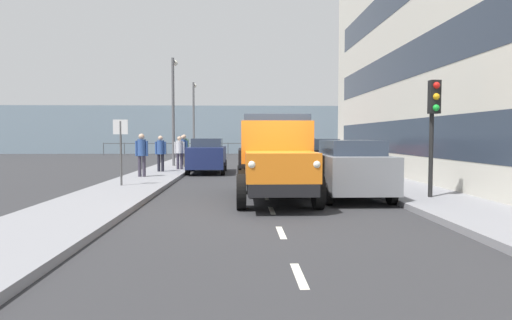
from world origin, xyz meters
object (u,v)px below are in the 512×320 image
pedestrian_by_lamp (161,150)px  truck_vintage_orange (276,160)px  car_black_kerbside_1 (316,158)px  traffic_light_near (433,113)px  pedestrian_couple_a (180,150)px  lamp_post_promenade (174,101)px  car_grey_kerbside_near (349,168)px  pedestrian_couple_b (183,148)px  car_red_kerbside_2 (298,153)px  pedestrian_near_railing (142,151)px  car_navy_oppositeside_0 (207,155)px  lamp_post_far (194,112)px  pedestrian_strolling (184,147)px  street_sign (121,141)px

pedestrian_by_lamp → truck_vintage_orange: bearing=117.9°
car_black_kerbside_1 → traffic_light_near: 7.37m
pedestrian_couple_a → lamp_post_promenade: lamp_post_promenade is taller
car_grey_kerbside_near → pedestrian_couple_b: size_ratio=2.31×
car_red_kerbside_2 → pedestrian_near_railing: 9.42m
pedestrian_couple_b → lamp_post_promenade: 3.13m
car_navy_oppositeside_0 → pedestrian_couple_b: (1.46, -1.99, 0.27)m
car_navy_oppositeside_0 → lamp_post_far: lamp_post_far is taller
car_navy_oppositeside_0 → traffic_light_near: bearing=123.9°
car_black_kerbside_1 → car_navy_oppositeside_0: same height
pedestrian_by_lamp → lamp_post_far: 14.09m
pedestrian_strolling → car_grey_kerbside_near: bearing=115.7°
pedestrian_near_railing → street_sign: street_sign is taller
car_red_kerbside_2 → car_navy_oppositeside_0: (4.85, 2.33, -0.00)m
pedestrian_strolling → lamp_post_far: size_ratio=0.30×
pedestrian_by_lamp → street_sign: street_sign is taller
car_red_kerbside_2 → lamp_post_far: (6.85, -10.66, 2.78)m
car_navy_oppositeside_0 → pedestrian_couple_b: 2.48m
car_black_kerbside_1 → pedestrian_strolling: pedestrian_strolling is taller
pedestrian_couple_b → traffic_light_near: size_ratio=0.54×
pedestrian_near_railing → pedestrian_couple_a: (-1.00, -4.18, -0.07)m
truck_vintage_orange → pedestrian_couple_b: size_ratio=3.26×
pedestrian_by_lamp → traffic_light_near: bearing=133.9°
lamp_post_far → pedestrian_by_lamp: bearing=89.3°
car_red_kerbside_2 → lamp_post_far: 12.97m
truck_vintage_orange → car_red_kerbside_2: bearing=-100.2°
car_black_kerbside_1 → car_red_kerbside_2: same height
pedestrian_couple_a → pedestrian_by_lamp: bearing=63.5°
car_navy_oppositeside_0 → pedestrian_near_railing: (2.45, 3.62, 0.31)m
car_grey_kerbside_near → lamp_post_promenade: lamp_post_promenade is taller
car_red_kerbside_2 → street_sign: (7.28, 9.26, 0.79)m
pedestrian_strolling → pedestrian_by_lamp: bearing=84.4°
pedestrian_couple_b → traffic_light_near: traffic_light_near is taller
pedestrian_by_lamp → pedestrian_strolling: pedestrian_strolling is taller
truck_vintage_orange → lamp_post_promenade: lamp_post_promenade is taller
pedestrian_couple_a → pedestrian_strolling: (0.22, -3.62, 0.07)m
lamp_post_far → car_red_kerbside_2: bearing=122.7°
car_black_kerbside_1 → pedestrian_near_railing: pedestrian_near_railing is taller
truck_vintage_orange → pedestrian_strolling: truck_vintage_orange is taller
car_navy_oppositeside_0 → pedestrian_by_lamp: 2.34m
truck_vintage_orange → lamp_post_far: lamp_post_far is taller
lamp_post_far → car_black_kerbside_1: bearing=112.7°
car_black_kerbside_1 → car_grey_kerbside_near: bearing=90.0°
street_sign → lamp_post_promenade: bearing=-91.4°
traffic_light_near → pedestrian_strolling: bearing=-59.3°
pedestrian_couple_a → car_red_kerbside_2: bearing=-164.3°
truck_vintage_orange → car_black_kerbside_1: truck_vintage_orange is taller
car_grey_kerbside_near → car_navy_oppositeside_0: bearing=-62.6°
pedestrian_near_railing → pedestrian_couple_a: 4.30m
pedestrian_by_lamp → pedestrian_strolling: size_ratio=0.96×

